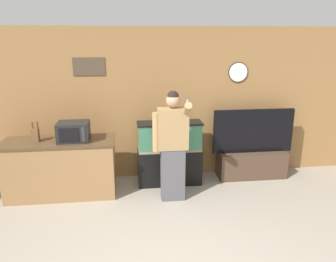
% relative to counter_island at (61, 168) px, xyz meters
% --- Properties ---
extents(wall_back_paneled, '(10.00, 0.08, 2.60)m').
position_rel_counter_island_xyz_m(wall_back_paneled, '(1.55, 0.64, 0.85)').
color(wall_back_paneled, olive).
rests_on(wall_back_paneled, ground_plane).
extents(counter_island, '(1.70, 0.63, 0.91)m').
position_rel_counter_island_xyz_m(counter_island, '(0.00, 0.00, 0.00)').
color(counter_island, olive).
rests_on(counter_island, ground_plane).
extents(microwave, '(0.47, 0.37, 0.29)m').
position_rel_counter_island_xyz_m(microwave, '(0.24, -0.04, 0.60)').
color(microwave, black).
rests_on(microwave, counter_island).
extents(knife_block, '(0.10, 0.10, 0.31)m').
position_rel_counter_island_xyz_m(knife_block, '(-0.32, -0.01, 0.56)').
color(knife_block, brown).
rests_on(knife_block, counter_island).
extents(aquarium_on_stand, '(1.07, 0.36, 1.08)m').
position_rel_counter_island_xyz_m(aquarium_on_stand, '(1.74, 0.22, 0.09)').
color(aquarium_on_stand, black).
rests_on(aquarium_on_stand, ground_plane).
extents(tv_on_stand, '(1.44, 0.40, 1.24)m').
position_rel_counter_island_xyz_m(tv_on_stand, '(3.23, 0.32, -0.09)').
color(tv_on_stand, '#4C3828').
rests_on(tv_on_stand, ground_plane).
extents(person_standing, '(0.53, 0.40, 1.69)m').
position_rel_counter_island_xyz_m(person_standing, '(1.71, -0.34, 0.43)').
color(person_standing, '#515156').
rests_on(person_standing, ground_plane).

